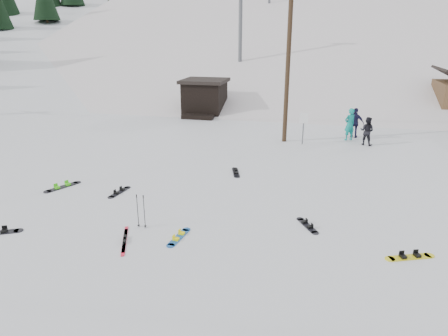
# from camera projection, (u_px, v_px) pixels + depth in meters

# --- Properties ---
(ground) EXTENTS (200.00, 200.00, 0.00)m
(ground) POSITION_uv_depth(u_px,v_px,m) (169.00, 258.00, 11.64)
(ground) COLOR silver
(ground) RESTS_ON ground
(ski_slope) EXTENTS (60.00, 85.24, 65.97)m
(ski_slope) POSITION_uv_depth(u_px,v_px,m) (292.00, 148.00, 66.10)
(ski_slope) COLOR silver
(ski_slope) RESTS_ON ground
(ridge_left) EXTENTS (47.54, 95.03, 58.38)m
(ridge_left) POSITION_uv_depth(u_px,v_px,m) (74.00, 140.00, 67.36)
(ridge_left) COLOR silver
(ridge_left) RESTS_ON ground
(treeline_left) EXTENTS (20.00, 64.00, 10.00)m
(treeline_left) POSITION_uv_depth(u_px,v_px,m) (45.00, 79.00, 56.00)
(treeline_left) COLOR black
(treeline_left) RESTS_ON ground
(treeline_crest) EXTENTS (50.00, 6.00, 10.00)m
(treeline_crest) POSITION_uv_depth(u_px,v_px,m) (306.00, 61.00, 90.73)
(treeline_crest) COLOR black
(treeline_crest) RESTS_ON ski_slope
(utility_pole) EXTENTS (2.00, 0.26, 9.00)m
(utility_pole) POSITION_uv_depth(u_px,v_px,m) (288.00, 61.00, 22.56)
(utility_pole) COLOR #3A2819
(utility_pole) RESTS_ON ground
(trail_sign) EXTENTS (0.50, 0.09, 1.85)m
(trail_sign) POSITION_uv_depth(u_px,v_px,m) (304.00, 123.00, 23.02)
(trail_sign) COLOR #595B60
(trail_sign) RESTS_ON ground
(lift_hut) EXTENTS (3.40, 4.10, 2.75)m
(lift_hut) POSITION_uv_depth(u_px,v_px,m) (205.00, 97.00, 31.57)
(lift_hut) COLOR black
(lift_hut) RESTS_ON ground
(lift_tower_near) EXTENTS (2.20, 0.36, 8.00)m
(lift_tower_near) POSITION_uv_depth(u_px,v_px,m) (241.00, 14.00, 37.58)
(lift_tower_near) COLOR #595B60
(lift_tower_near) RESTS_ON ski_slope
(hero_snowboard) EXTENTS (0.40, 1.38, 0.10)m
(hero_snowboard) POSITION_uv_depth(u_px,v_px,m) (179.00, 237.00, 12.78)
(hero_snowboard) COLOR #1A5AAE
(hero_snowboard) RESTS_ON ground
(hero_skis) EXTENTS (0.84, 1.78, 0.10)m
(hero_skis) POSITION_uv_depth(u_px,v_px,m) (125.00, 240.00, 12.58)
(hero_skis) COLOR red
(hero_skis) RESTS_ON ground
(ski_poles) EXTENTS (0.32, 0.09, 1.18)m
(ski_poles) POSITION_uv_depth(u_px,v_px,m) (141.00, 211.00, 13.27)
(ski_poles) COLOR black
(ski_poles) RESTS_ON ground
(board_scatter_b) EXTENTS (0.42, 1.39, 0.10)m
(board_scatter_b) POSITION_uv_depth(u_px,v_px,m) (119.00, 192.00, 16.37)
(board_scatter_b) COLOR black
(board_scatter_b) RESTS_ON ground
(board_scatter_c) EXTENTS (0.90, 1.56, 0.12)m
(board_scatter_c) POSITION_uv_depth(u_px,v_px,m) (63.00, 187.00, 16.92)
(board_scatter_c) COLOR black
(board_scatter_c) RESTS_ON ground
(board_scatter_d) EXTENTS (0.79, 1.18, 0.09)m
(board_scatter_d) POSITION_uv_depth(u_px,v_px,m) (307.00, 225.00, 13.55)
(board_scatter_d) COLOR black
(board_scatter_d) RESTS_ON ground
(board_scatter_e) EXTENTS (1.44, 0.76, 0.11)m
(board_scatter_e) POSITION_uv_depth(u_px,v_px,m) (410.00, 257.00, 11.64)
(board_scatter_e) COLOR yellow
(board_scatter_e) RESTS_ON ground
(board_scatter_f) EXTENTS (0.63, 1.40, 0.10)m
(board_scatter_f) POSITION_uv_depth(u_px,v_px,m) (236.00, 172.00, 18.66)
(board_scatter_f) COLOR black
(board_scatter_f) RESTS_ON ground
(skier_teal) EXTENTS (0.85, 0.79, 1.94)m
(skier_teal) POSITION_uv_depth(u_px,v_px,m) (350.00, 124.00, 24.04)
(skier_teal) COLOR #0E8C82
(skier_teal) RESTS_ON ground
(skier_dark) EXTENTS (0.98, 0.89, 1.64)m
(skier_dark) POSITION_uv_depth(u_px,v_px,m) (367.00, 131.00, 23.04)
(skier_dark) COLOR black
(skier_dark) RESTS_ON ground
(skier_navy) EXTENTS (1.16, 0.75, 1.84)m
(skier_navy) POSITION_uv_depth(u_px,v_px,m) (355.00, 123.00, 24.63)
(skier_navy) COLOR #191637
(skier_navy) RESTS_ON ground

